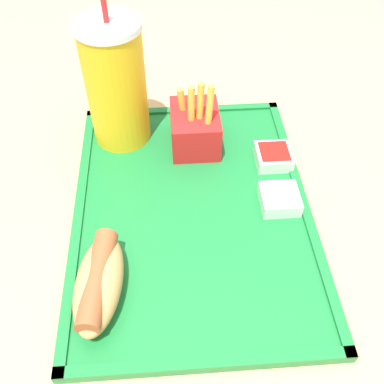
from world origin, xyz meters
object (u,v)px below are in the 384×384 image
(soda_cup, at_px, (116,84))
(fries_carton, at_px, (195,128))
(hot_dog_far, at_px, (99,282))
(sauce_cup_ketchup, at_px, (273,156))
(sauce_cup_mayo, at_px, (280,199))

(soda_cup, distance_m, fries_carton, 0.12)
(hot_dog_far, xyz_separation_m, sauce_cup_ketchup, (0.19, -0.22, -0.01))
(soda_cup, height_order, fries_carton, soda_cup)
(soda_cup, bearing_deg, fries_carton, -104.74)
(hot_dog_far, xyz_separation_m, fries_carton, (0.23, -0.12, 0.01))
(fries_carton, relative_size, sauce_cup_mayo, 2.31)
(sauce_cup_mayo, bearing_deg, hot_dog_far, 117.28)
(sauce_cup_ketchup, bearing_deg, fries_carton, 66.91)
(fries_carton, xyz_separation_m, sauce_cup_mayo, (-0.12, -0.10, -0.02))
(fries_carton, bearing_deg, soda_cup, 75.26)
(sauce_cup_mayo, relative_size, sauce_cup_ketchup, 1.00)
(sauce_cup_mayo, bearing_deg, fries_carton, 38.71)
(fries_carton, xyz_separation_m, sauce_cup_ketchup, (-0.04, -0.11, -0.02))
(soda_cup, height_order, hot_dog_far, soda_cup)
(soda_cup, relative_size, fries_carton, 1.90)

